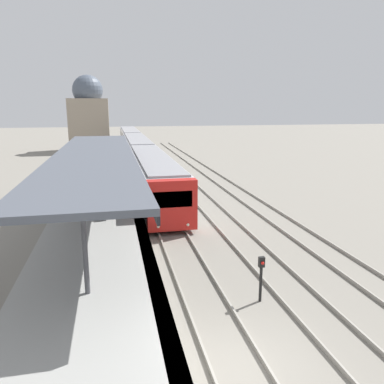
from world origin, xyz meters
The scene contains 9 objects.
ground_plane centered at (0.00, 0.00, 0.00)m, with size 240.00×240.00×0.00m, color gray.
track_platform_line centered at (0.00, 0.00, 0.07)m, with size 1.51×120.00×0.15m.
track_middle_line centered at (3.27, 0.00, 0.07)m, with size 1.51×120.00×0.15m.
station_platform centered at (-3.83, 0.00, 0.48)m, with size 4.72×80.00×0.95m.
platform_canopy centered at (-3.78, 12.43, 4.05)m, with size 4.00×23.51×3.22m.
person_on_platform centered at (-2.71, 11.13, 1.94)m, with size 0.40×0.40×1.66m.
train_near centered at (0.00, 36.09, 1.68)m, with size 2.60×51.65×3.03m.
signal_post_near centered at (1.86, 3.05, 1.02)m, with size 0.20×0.21×1.63m.
distant_domed_building centered at (-6.02, 50.80, 5.11)m, with size 5.70×5.70×11.07m.
Camera 1 is at (-2.89, -7.94, 6.56)m, focal length 35.00 mm.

